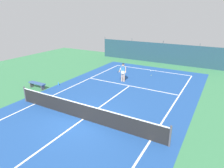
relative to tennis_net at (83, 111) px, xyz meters
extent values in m
plane|color=#387A4C|center=(0.00, 0.00, -0.51)|extent=(36.00, 36.00, 0.00)
cube|color=#1E478C|center=(0.00, 0.00, -0.51)|extent=(11.02, 26.60, 0.01)
cube|color=white|center=(0.00, 11.90, -0.50)|extent=(8.22, 0.10, 0.01)
cube|color=white|center=(-4.11, 0.00, -0.50)|extent=(0.10, 23.80, 0.01)
cube|color=white|center=(4.11, 0.00, -0.50)|extent=(0.10, 23.80, 0.01)
cube|color=white|center=(0.00, 6.40, -0.50)|extent=(8.22, 0.10, 0.01)
cube|color=white|center=(0.00, 0.00, -0.50)|extent=(0.10, 12.80, 0.01)
cube|color=white|center=(0.00, 11.75, -0.50)|extent=(0.10, 0.30, 0.01)
cube|color=black|center=(0.00, 0.00, -0.04)|extent=(9.92, 0.03, 0.95)
cube|color=white|center=(0.00, 0.00, 0.46)|extent=(9.92, 0.04, 0.05)
cylinder|color=#47474C|center=(-5.01, 0.00, 0.04)|extent=(0.10, 0.10, 1.10)
cylinder|color=#47474C|center=(5.01, 0.00, 0.04)|extent=(0.10, 0.10, 1.10)
cube|color=#1E3D4C|center=(0.00, 15.54, 0.69)|extent=(16.22, 0.06, 2.40)
cylinder|color=#595B60|center=(-8.11, 15.60, 0.84)|extent=(0.08, 0.08, 2.70)
cylinder|color=#595B60|center=(-4.05, 15.60, 0.84)|extent=(0.08, 0.08, 2.70)
cylinder|color=#595B60|center=(0.00, 15.60, 0.84)|extent=(0.08, 0.08, 2.70)
cylinder|color=#595B60|center=(4.05, 15.60, 0.84)|extent=(0.08, 0.08, 2.70)
cube|color=#234C1E|center=(0.00, 16.14, 0.04)|extent=(14.60, 0.70, 1.10)
cylinder|color=#D8AD8C|center=(-0.91, 7.14, -0.10)|extent=(0.12, 0.12, 0.82)
cylinder|color=#D8AD8C|center=(-1.11, 7.12, -0.10)|extent=(0.12, 0.12, 0.82)
cylinder|color=white|center=(-1.01, 7.13, 0.39)|extent=(0.40, 0.40, 0.22)
cube|color=#2D6BB7|center=(-1.01, 7.13, 0.59)|extent=(0.37, 0.22, 0.56)
sphere|color=#D8AD8C|center=(-1.01, 7.13, 1.02)|extent=(0.22, 0.22, 0.22)
cylinder|color=black|center=(-1.01, 7.13, 1.11)|extent=(0.23, 0.23, 0.04)
cylinder|color=#D8AD8C|center=(-0.78, 7.14, 0.62)|extent=(0.09, 0.09, 0.58)
cylinder|color=#D8AD8C|center=(-1.23, 7.00, 0.62)|extent=(0.12, 0.53, 0.41)
cylinder|color=black|center=(-1.26, 6.69, 0.51)|extent=(0.05, 0.28, 0.13)
torus|color=teal|center=(-1.26, 6.69, 0.73)|extent=(0.31, 0.15, 0.29)
sphere|color=#CCDB33|center=(0.62, 10.08, -0.48)|extent=(0.07, 0.07, 0.07)
cube|color=#335184|center=(-6.31, 2.12, -0.06)|extent=(1.60, 0.40, 0.08)
cube|color=#4C4C51|center=(-6.96, 2.12, -0.29)|extent=(0.08, 0.36, 0.45)
cube|color=#4C4C51|center=(-5.66, 2.12, -0.29)|extent=(0.08, 0.36, 0.45)
cylinder|color=#338CD8|center=(-5.37, 3.54, -0.39)|extent=(0.08, 0.08, 0.24)
camera|label=1|loc=(6.53, -8.02, 5.41)|focal=31.88mm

